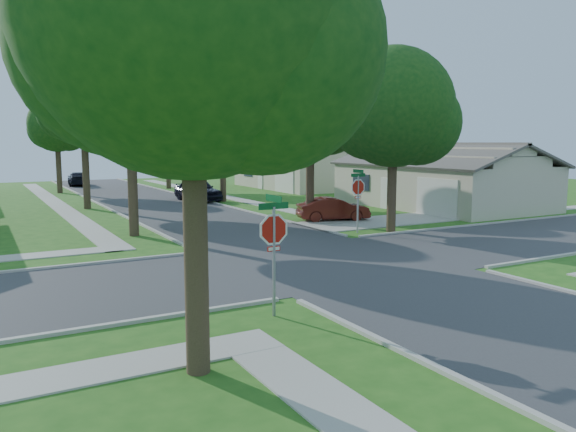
% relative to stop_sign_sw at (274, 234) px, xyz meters
% --- Properties ---
extents(ground, '(100.00, 100.00, 0.00)m').
position_rel_stop_sign_sw_xyz_m(ground, '(4.70, 4.70, -2.03)').
color(ground, '#255918').
rests_on(ground, ground).
extents(road_ns, '(7.00, 100.00, 0.02)m').
position_rel_stop_sign_sw_xyz_m(road_ns, '(4.70, 4.70, -2.03)').
color(road_ns, '#333335').
rests_on(road_ns, ground).
extents(sidewalk_ne, '(1.20, 40.00, 0.04)m').
position_rel_stop_sign_sw_xyz_m(sidewalk_ne, '(10.80, 30.70, -2.01)').
color(sidewalk_ne, '#9E9B91').
rests_on(sidewalk_ne, ground).
extents(sidewalk_nw, '(1.20, 40.00, 0.04)m').
position_rel_stop_sign_sw_xyz_m(sidewalk_nw, '(-1.40, 30.70, -2.01)').
color(sidewalk_nw, '#9E9B91').
rests_on(sidewalk_nw, ground).
extents(driveway, '(8.80, 3.60, 0.05)m').
position_rel_stop_sign_sw_xyz_m(driveway, '(12.60, 11.80, -2.01)').
color(driveway, '#9E9B91').
rests_on(driveway, ground).
extents(stop_sign_sw, '(1.05, 0.80, 2.98)m').
position_rel_stop_sign_sw_xyz_m(stop_sign_sw, '(0.00, 0.00, 0.00)').
color(stop_sign_sw, gray).
rests_on(stop_sign_sw, ground).
extents(stop_sign_ne, '(1.05, 0.80, 2.98)m').
position_rel_stop_sign_sw_xyz_m(stop_sign_ne, '(9.40, 9.40, 0.00)').
color(stop_sign_ne, gray).
rests_on(stop_sign_ne, ground).
extents(tree_e_near, '(4.97, 4.80, 8.28)m').
position_rel_stop_sign_sw_xyz_m(tree_e_near, '(9.45, 13.71, 3.61)').
color(tree_e_near, '#38281C').
rests_on(tree_e_near, ground).
extents(tree_e_mid, '(5.59, 5.40, 9.21)m').
position_rel_stop_sign_sw_xyz_m(tree_e_mid, '(9.46, 25.71, 4.22)').
color(tree_e_mid, '#38281C').
rests_on(tree_e_mid, ground).
extents(tree_e_far, '(5.17, 5.00, 8.72)m').
position_rel_stop_sign_sw_xyz_m(tree_e_far, '(9.45, 38.71, 3.95)').
color(tree_e_far, '#38281C').
rests_on(tree_e_far, ground).
extents(tree_w_near, '(5.38, 5.20, 8.97)m').
position_rel_stop_sign_sw_xyz_m(tree_w_near, '(0.06, 13.71, 4.08)').
color(tree_w_near, '#38281C').
rests_on(tree_w_near, ground).
extents(tree_w_mid, '(5.80, 5.60, 9.56)m').
position_rel_stop_sign_sw_xyz_m(tree_w_mid, '(0.06, 25.71, 4.46)').
color(tree_w_mid, '#38281C').
rests_on(tree_w_mid, ground).
extents(tree_w_far, '(4.76, 4.60, 8.04)m').
position_rel_stop_sign_sw_xyz_m(tree_w_far, '(0.05, 38.71, 3.48)').
color(tree_w_far, '#38281C').
rests_on(tree_w_far, ground).
extents(tree_sw_corner, '(6.21, 6.00, 9.55)m').
position_rel_stop_sign_sw_xyz_m(tree_sw_corner, '(-2.74, -2.29, 4.23)').
color(tree_sw_corner, '#38281C').
rests_on(tree_sw_corner, ground).
extents(tree_ne_corner, '(5.80, 5.60, 8.66)m').
position_rel_stop_sign_sw_xyz_m(tree_ne_corner, '(11.06, 8.91, 3.56)').
color(tree_ne_corner, '#38281C').
rests_on(tree_ne_corner, ground).
extents(house_ne_near, '(8.42, 13.60, 4.23)m').
position_rel_stop_sign_sw_xyz_m(house_ne_near, '(20.69, 15.70, -0.51)').
color(house_ne_near, '#B3A48D').
rests_on(house_ne_near, ground).
extents(house_ne_far, '(8.42, 13.60, 4.23)m').
position_rel_stop_sign_sw_xyz_m(house_ne_far, '(20.69, 33.70, -0.51)').
color(house_ne_far, '#B3A48D').
rests_on(house_ne_far, ground).
extents(car_driveway, '(4.11, 2.36, 1.28)m').
position_rel_stop_sign_sw_xyz_m(car_driveway, '(10.70, 13.40, -1.39)').
color(car_driveway, '#49160F').
rests_on(car_driveway, ground).
extents(car_curb_east, '(2.49, 4.96, 1.62)m').
position_rel_stop_sign_sw_xyz_m(car_curb_east, '(7.90, 26.86, -1.22)').
color(car_curb_east, black).
rests_on(car_curb_east, ground).
extents(car_curb_west, '(2.36, 4.79, 1.34)m').
position_rel_stop_sign_sw_xyz_m(car_curb_west, '(2.68, 46.37, -1.36)').
color(car_curb_west, black).
rests_on(car_curb_west, ground).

